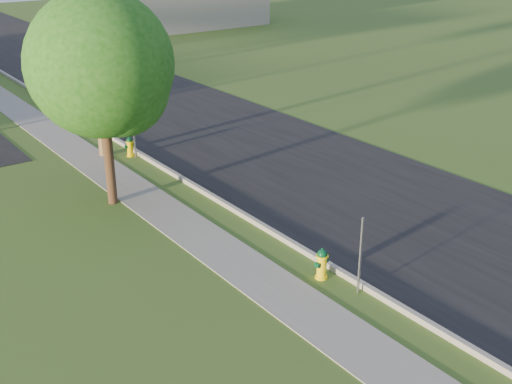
{
  "coord_description": "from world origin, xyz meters",
  "views": [
    {
      "loc": [
        -9.57,
        -5.03,
        8.25
      ],
      "look_at": [
        0.0,
        8.0,
        1.4
      ],
      "focal_mm": 45.0,
      "sensor_mm": 36.0,
      "label": 1
    }
  ],
  "objects_px": {
    "utility_pole_mid": "(91,23)",
    "tree_verge": "(105,70)",
    "hydrant_near": "(322,264)",
    "hydrant_far": "(40,96)",
    "hydrant_mid": "(130,147)"
  },
  "relations": [
    {
      "from": "tree_verge",
      "to": "hydrant_near",
      "type": "height_order",
      "value": "tree_verge"
    },
    {
      "from": "hydrant_near",
      "to": "hydrant_far",
      "type": "height_order",
      "value": "hydrant_near"
    },
    {
      "from": "hydrant_near",
      "to": "hydrant_mid",
      "type": "relative_size",
      "value": 1.08
    },
    {
      "from": "tree_verge",
      "to": "hydrant_near",
      "type": "xyz_separation_m",
      "value": [
        2.11,
        -7.35,
        -3.82
      ]
    },
    {
      "from": "hydrant_mid",
      "to": "hydrant_far",
      "type": "relative_size",
      "value": 0.98
    },
    {
      "from": "hydrant_mid",
      "to": "hydrant_far",
      "type": "xyz_separation_m",
      "value": [
        -0.14,
        9.58,
        0.01
      ]
    },
    {
      "from": "hydrant_mid",
      "to": "hydrant_far",
      "type": "bearing_deg",
      "value": 90.84
    },
    {
      "from": "utility_pole_mid",
      "to": "hydrant_far",
      "type": "bearing_deg",
      "value": 85.82
    },
    {
      "from": "utility_pole_mid",
      "to": "tree_verge",
      "type": "bearing_deg",
      "value": -108.91
    },
    {
      "from": "hydrant_near",
      "to": "hydrant_mid",
      "type": "bearing_deg",
      "value": 89.02
    },
    {
      "from": "hydrant_near",
      "to": "hydrant_far",
      "type": "xyz_separation_m",
      "value": [
        0.05,
        20.66,
        -0.02
      ]
    },
    {
      "from": "tree_verge",
      "to": "hydrant_near",
      "type": "bearing_deg",
      "value": -73.96
    },
    {
      "from": "hydrant_far",
      "to": "utility_pole_mid",
      "type": "bearing_deg",
      "value": -94.18
    },
    {
      "from": "hydrant_near",
      "to": "hydrant_far",
      "type": "distance_m",
      "value": 20.66
    },
    {
      "from": "hydrant_near",
      "to": "tree_verge",
      "type": "bearing_deg",
      "value": 106.04
    }
  ]
}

